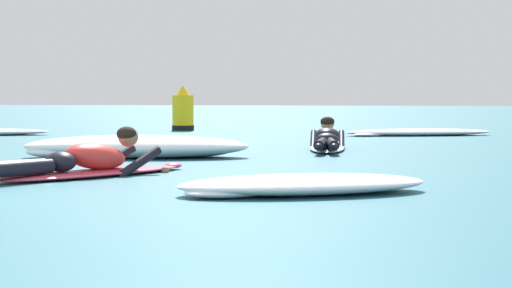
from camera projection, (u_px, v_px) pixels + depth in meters
name	position (u px, v px, depth m)	size (l,w,h in m)	color
ground_plane	(172.00, 137.00, 16.46)	(120.00, 120.00, 0.00)	#2D6B7A
surfer_near	(84.00, 163.00, 8.32)	(1.73, 2.43, 0.54)	#E54C66
surfer_far	(327.00, 141.00, 12.53)	(0.73, 2.68, 0.54)	silver
whitewater_mid_left	(419.00, 132.00, 17.20)	(3.19, 1.78, 0.15)	white
whitewater_mid_right	(137.00, 147.00, 10.99)	(3.10, 1.54, 0.30)	white
whitewater_back	(303.00, 185.00, 6.91)	(2.28, 1.64, 0.16)	white
channel_marker_buoy	(183.00, 112.00, 19.90)	(0.53, 0.53, 1.07)	yellow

